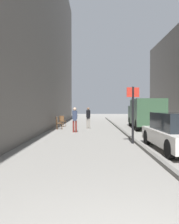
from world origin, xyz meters
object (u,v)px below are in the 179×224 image
at_px(pedestrian_main_foreground, 75,118).
at_px(parked_car, 178,132).
at_px(cafe_chair_by_doorway, 62,120).
at_px(cafe_chair_near_window, 58,122).
at_px(pedestrian_mid_block, 88,116).
at_px(street_sign_post, 133,110).
at_px(delivery_van, 145,113).

relative_size(pedestrian_main_foreground, parked_car, 0.39).
distance_m(parked_car, cafe_chair_by_doorway, 11.73).
bearing_deg(cafe_chair_near_window, pedestrian_mid_block, 84.99).
height_order(pedestrian_main_foreground, street_sign_post, street_sign_post).
bearing_deg(cafe_chair_near_window, delivery_van, 78.08).
distance_m(delivery_van, street_sign_post, 7.54).
bearing_deg(cafe_chair_by_doorway, cafe_chair_near_window, -70.80).
distance_m(pedestrian_mid_block, delivery_van, 4.45).
xyz_separation_m(pedestrian_main_foreground, cafe_chair_by_doorway, (-1.39, 4.12, -0.40)).
distance_m(cafe_chair_near_window, cafe_chair_by_doorway, 2.16).
distance_m(pedestrian_main_foreground, parked_car, 7.52).
height_order(pedestrian_mid_block, street_sign_post, street_sign_post).
bearing_deg(pedestrian_main_foreground, delivery_van, 25.77).
height_order(pedestrian_main_foreground, cafe_chair_by_doorway, pedestrian_main_foreground).
relative_size(delivery_van, parked_car, 1.35).
bearing_deg(pedestrian_mid_block, cafe_chair_by_doorway, 161.29).
relative_size(street_sign_post, cafe_chair_by_doorway, 2.77).
relative_size(pedestrian_main_foreground, cafe_chair_by_doorway, 1.75).
bearing_deg(pedestrian_mid_block, parked_car, -49.74).
relative_size(pedestrian_main_foreground, street_sign_post, 0.63).
bearing_deg(pedestrian_mid_block, delivery_van, 20.18).
height_order(delivery_van, cafe_chair_near_window, delivery_van).
bearing_deg(delivery_van, pedestrian_main_foreground, -149.60).
xyz_separation_m(pedestrian_mid_block, cafe_chair_near_window, (-2.26, -0.54, -0.40)).
bearing_deg(parked_car, pedestrian_main_foreground, 125.93).
bearing_deg(cafe_chair_by_doorway, parked_car, -40.23).
height_order(pedestrian_main_foreground, parked_car, pedestrian_main_foreground).
height_order(cafe_chair_near_window, cafe_chair_by_doorway, same).
bearing_deg(parked_car, delivery_van, 84.12).
bearing_deg(street_sign_post, cafe_chair_by_doorway, -75.18).
distance_m(parked_car, street_sign_post, 2.30).
relative_size(pedestrian_main_foreground, cafe_chair_near_window, 1.75).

